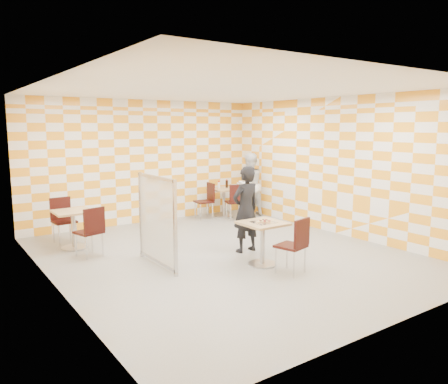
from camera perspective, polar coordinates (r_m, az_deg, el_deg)
name	(u,v)px	position (r m, az deg, el deg)	size (l,w,h in m)	color
room_shell	(209,172)	(8.31, -1.92, 2.62)	(7.00, 7.00, 7.00)	gray
main_table	(263,236)	(7.50, 5.06, -5.74)	(0.70, 0.70, 0.75)	tan
second_table	(224,197)	(11.52, -0.02, -0.70)	(0.70, 0.70, 0.75)	tan
empty_table	(73,223)	(8.97, -19.09, -3.82)	(0.70, 0.70, 0.75)	tan
chair_main_front	(296,241)	(7.09, 9.36, -6.38)	(0.52, 0.52, 0.92)	black
chair_second_front	(236,199)	(11.04, 1.58, -0.92)	(0.52, 0.53, 0.92)	black
chair_second_side	(207,198)	(11.22, -2.22, -0.77)	(0.48, 0.48, 0.92)	black
chair_empty_near	(91,228)	(8.26, -16.93, -4.51)	(0.52, 0.52, 0.92)	black
chair_empty_far	(63,216)	(9.50, -20.34, -3.00)	(0.45, 0.46, 0.92)	black
partition	(157,220)	(7.45, -8.76, -3.69)	(0.08, 1.38, 1.55)	white
man_dark	(246,209)	(8.21, 2.86, -2.27)	(0.60, 0.39, 1.63)	black
man_white	(249,185)	(11.50, 3.31, 0.93)	(0.81, 0.63, 1.68)	white
pizza_on_foil	(263,221)	(7.43, 5.17, -3.84)	(0.40, 0.40, 0.04)	silver
sport_bottle	(219,185)	(11.48, -0.67, 0.93)	(0.06, 0.06, 0.20)	white
soda_bottle	(227,184)	(11.58, 0.36, 1.07)	(0.07, 0.07, 0.23)	black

